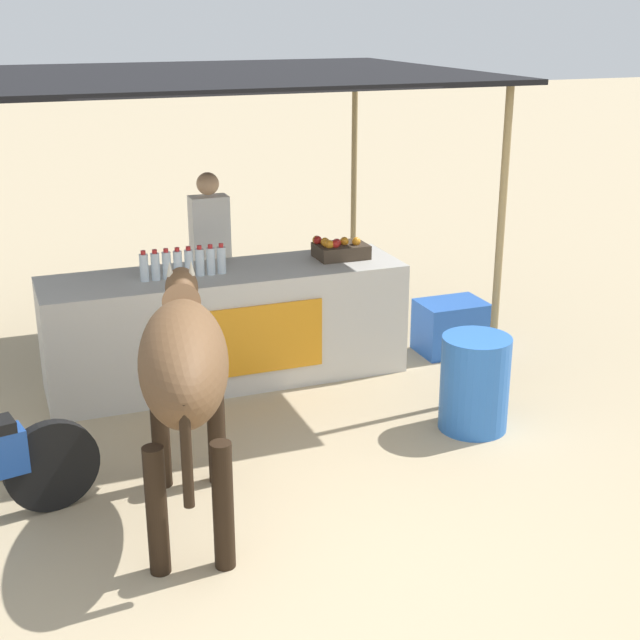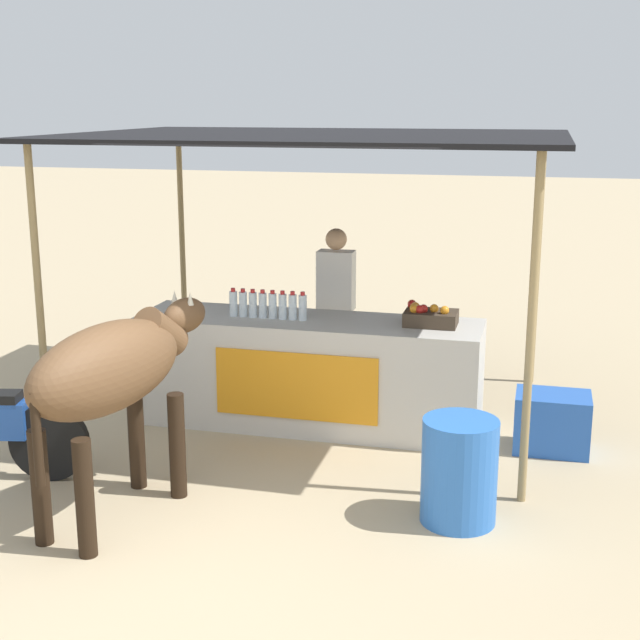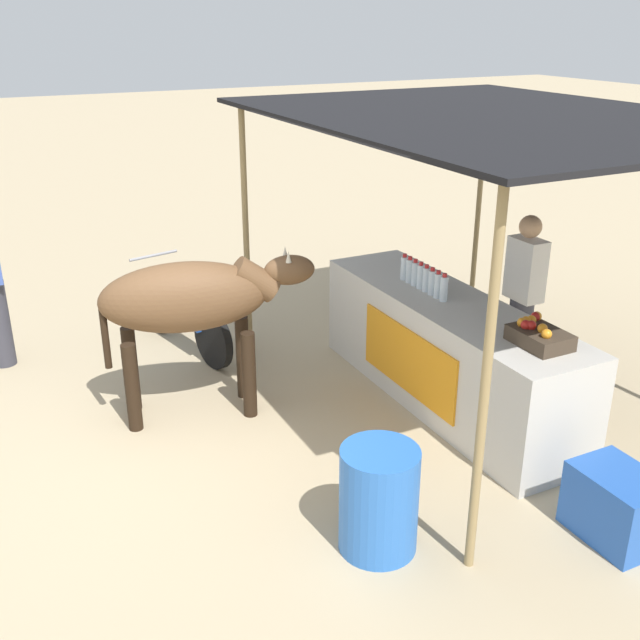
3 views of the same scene
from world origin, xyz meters
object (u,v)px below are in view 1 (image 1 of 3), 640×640
(stall_counter, at_px, (227,326))
(water_barrel, at_px, (475,383))
(vendor_behind_counter, at_px, (211,261))
(cow, at_px, (184,363))
(cooler_box, at_px, (451,327))
(fruit_crate, at_px, (339,249))

(stall_counter, bearing_deg, water_barrel, -46.79)
(stall_counter, height_order, water_barrel, stall_counter)
(vendor_behind_counter, xyz_separation_m, cow, (-0.87, -2.80, 0.18))
(stall_counter, bearing_deg, cooler_box, -2.66)
(vendor_behind_counter, distance_m, cooler_box, 2.28)
(vendor_behind_counter, xyz_separation_m, cooler_box, (2.02, -0.85, -0.61))
(fruit_crate, relative_size, vendor_behind_counter, 0.27)
(vendor_behind_counter, relative_size, water_barrel, 2.26)
(fruit_crate, relative_size, cooler_box, 0.73)
(cooler_box, relative_size, cow, 0.32)
(stall_counter, xyz_separation_m, cooler_box, (2.09, -0.10, -0.24))
(vendor_behind_counter, distance_m, cow, 2.94)
(fruit_crate, distance_m, cooler_box, 1.33)
(cooler_box, bearing_deg, fruit_crate, 171.91)
(water_barrel, height_order, cow, cow)
(vendor_behind_counter, height_order, water_barrel, vendor_behind_counter)
(vendor_behind_counter, bearing_deg, fruit_crate, -35.86)
(fruit_crate, xyz_separation_m, vendor_behind_counter, (-0.97, 0.70, -0.19))
(fruit_crate, relative_size, cow, 0.24)
(stall_counter, distance_m, cooler_box, 2.11)
(fruit_crate, height_order, water_barrel, fruit_crate)
(fruit_crate, xyz_separation_m, water_barrel, (0.44, -1.62, -0.67))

